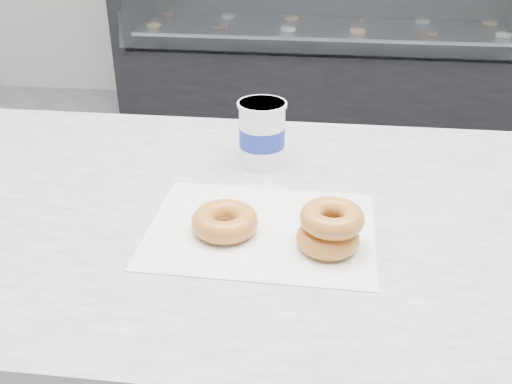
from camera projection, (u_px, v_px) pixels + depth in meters
The scene contains 6 objects.
ground at pixel (302, 353), 1.87m from camera, with size 5.00×5.00×0.00m, color gray.
display_case at pixel (322, 42), 3.48m from camera, with size 2.40×0.74×1.25m.
wax_paper at pixel (261, 229), 0.86m from camera, with size 0.34×0.26×0.00m, color silver.
donut_single at pixel (225, 221), 0.85m from camera, with size 0.10×0.10×0.04m, color gold.
donut_stack at pixel (330, 228), 0.81m from camera, with size 0.13×0.13×0.06m.
coffee_cup at pixel (262, 133), 1.04m from camera, with size 0.09×0.09×0.12m.
Camera 1 is at (0.02, -1.39, 1.37)m, focal length 40.00 mm.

